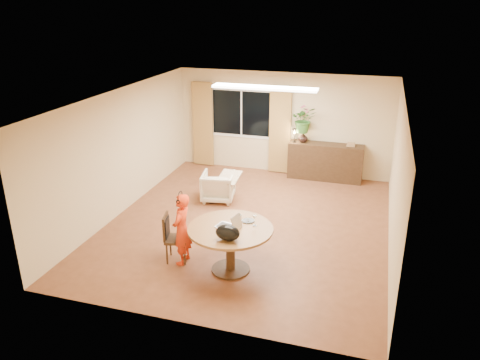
# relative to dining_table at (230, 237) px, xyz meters

# --- Properties ---
(floor) EXTENTS (6.50, 6.50, 0.00)m
(floor) POSITION_rel_dining_table_xyz_m (-0.19, 1.75, -0.63)
(floor) COLOR brown
(floor) RESTS_ON ground
(ceiling) EXTENTS (6.50, 6.50, 0.00)m
(ceiling) POSITION_rel_dining_table_xyz_m (-0.19, 1.75, 1.97)
(ceiling) COLOR white
(ceiling) RESTS_ON wall_back
(wall_back) EXTENTS (5.50, 0.00, 5.50)m
(wall_back) POSITION_rel_dining_table_xyz_m (-0.19, 5.00, 0.67)
(wall_back) COLOR beige
(wall_back) RESTS_ON floor
(wall_left) EXTENTS (0.00, 6.50, 6.50)m
(wall_left) POSITION_rel_dining_table_xyz_m (-2.94, 1.75, 0.67)
(wall_left) COLOR beige
(wall_left) RESTS_ON floor
(wall_right) EXTENTS (0.00, 6.50, 6.50)m
(wall_right) POSITION_rel_dining_table_xyz_m (2.56, 1.75, 0.67)
(wall_right) COLOR beige
(wall_right) RESTS_ON floor
(window) EXTENTS (1.70, 0.03, 1.30)m
(window) POSITION_rel_dining_table_xyz_m (-1.29, 4.98, 0.87)
(window) COLOR white
(window) RESTS_ON wall_back
(curtain_left) EXTENTS (0.55, 0.08, 2.25)m
(curtain_left) POSITION_rel_dining_table_xyz_m (-2.34, 4.90, 0.52)
(curtain_left) COLOR olive
(curtain_left) RESTS_ON wall_back
(curtain_right) EXTENTS (0.55, 0.08, 2.25)m
(curtain_right) POSITION_rel_dining_table_xyz_m (-0.24, 4.90, 0.52)
(curtain_right) COLOR olive
(curtain_right) RESTS_ON wall_back
(ceiling_panel) EXTENTS (2.20, 0.35, 0.05)m
(ceiling_panel) POSITION_rel_dining_table_xyz_m (-0.19, 2.95, 1.94)
(ceiling_panel) COLOR white
(ceiling_panel) RESTS_ON ceiling
(dining_table) EXTENTS (1.41, 1.41, 0.80)m
(dining_table) POSITION_rel_dining_table_xyz_m (0.00, 0.00, 0.00)
(dining_table) COLOR brown
(dining_table) RESTS_ON floor
(dining_chair) EXTENTS (0.49, 0.46, 0.87)m
(dining_chair) POSITION_rel_dining_table_xyz_m (-0.99, 0.05, -0.20)
(dining_chair) COLOR black
(dining_chair) RESTS_ON floor
(child) EXTENTS (0.46, 0.31, 1.27)m
(child) POSITION_rel_dining_table_xyz_m (-0.87, 0.02, 0.01)
(child) COLOR #B4100D
(child) RESTS_ON floor
(laptop) EXTENTS (0.44, 0.34, 0.26)m
(laptop) POSITION_rel_dining_table_xyz_m (-0.05, 0.01, 0.30)
(laptop) COLOR #B7B7BC
(laptop) RESTS_ON dining_table
(tumbler) EXTENTS (0.09, 0.09, 0.12)m
(tumbler) POSITION_rel_dining_table_xyz_m (0.07, 0.26, 0.23)
(tumbler) COLOR white
(tumbler) RESTS_ON dining_table
(wine_glass) EXTENTS (0.08, 0.08, 0.19)m
(wine_glass) POSITION_rel_dining_table_xyz_m (0.36, 0.18, 0.26)
(wine_glass) COLOR white
(wine_glass) RESTS_ON dining_table
(pot_lid) EXTENTS (0.22, 0.22, 0.03)m
(pot_lid) POSITION_rel_dining_table_xyz_m (0.21, 0.31, 0.19)
(pot_lid) COLOR white
(pot_lid) RESTS_ON dining_table
(handbag) EXTENTS (0.44, 0.34, 0.26)m
(handbag) POSITION_rel_dining_table_xyz_m (0.09, -0.42, 0.30)
(handbag) COLOR black
(handbag) RESTS_ON dining_table
(armchair) EXTENTS (0.81, 0.82, 0.65)m
(armchair) POSITION_rel_dining_table_xyz_m (-1.17, 2.73, -0.30)
(armchair) COLOR beige
(armchair) RESTS_ON floor
(throw) EXTENTS (0.48, 0.58, 0.03)m
(throw) POSITION_rel_dining_table_xyz_m (-0.90, 2.71, 0.04)
(throw) COLOR beige
(throw) RESTS_ON armchair
(sideboard) EXTENTS (1.85, 0.45, 0.92)m
(sideboard) POSITION_rel_dining_table_xyz_m (0.97, 4.76, -0.17)
(sideboard) COLOR black
(sideboard) RESTS_ON floor
(vase) EXTENTS (0.27, 0.27, 0.25)m
(vase) POSITION_rel_dining_table_xyz_m (0.38, 4.76, 0.42)
(vase) COLOR black
(vase) RESTS_ON sideboard
(bouquet) EXTENTS (0.71, 0.65, 0.66)m
(bouquet) POSITION_rel_dining_table_xyz_m (0.38, 4.76, 0.87)
(bouquet) COLOR #336425
(bouquet) RESTS_ON vase
(book_stack) EXTENTS (0.21, 0.17, 0.08)m
(book_stack) POSITION_rel_dining_table_xyz_m (1.57, 4.76, 0.34)
(book_stack) COLOR #8A6446
(book_stack) RESTS_ON sideboard
(desk_lamp) EXTENTS (0.15, 0.15, 0.35)m
(desk_lamp) POSITION_rel_dining_table_xyz_m (0.17, 4.71, 0.47)
(desk_lamp) COLOR black
(desk_lamp) RESTS_ON sideboard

